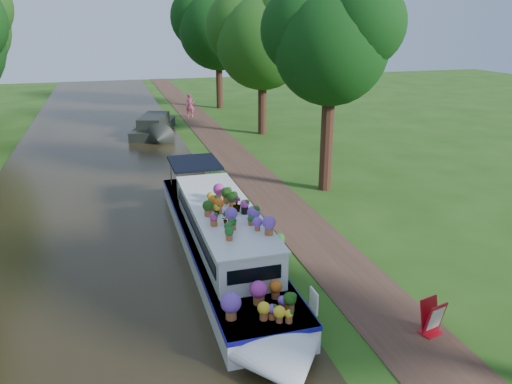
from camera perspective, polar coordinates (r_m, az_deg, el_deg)
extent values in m
plane|color=#224C13|center=(19.16, 1.02, -3.48)|extent=(100.00, 100.00, 0.00)
cube|color=black|center=(18.42, -17.17, -5.33)|extent=(10.00, 100.00, 0.02)
cube|color=#452C20|center=(19.52, 4.39, -3.05)|extent=(2.20, 100.00, 0.03)
cube|color=white|center=(16.73, -4.33, -5.56)|extent=(2.20, 12.00, 0.75)
cube|color=#131092|center=(16.60, -4.36, -4.58)|extent=(2.24, 12.04, 0.12)
cube|color=white|center=(15.65, -3.79, -3.75)|extent=(1.80, 7.00, 1.05)
cube|color=white|center=(15.44, -3.83, -1.85)|extent=(1.90, 7.10, 0.06)
cube|color=black|center=(15.82, -0.58, -3.15)|extent=(0.03, 6.40, 0.38)
cube|color=black|center=(15.47, -7.09, -3.85)|extent=(0.03, 6.40, 0.38)
cube|color=black|center=(20.18, -7.05, 3.33)|extent=(1.90, 2.40, 0.10)
cube|color=white|center=(12.15, 6.63, -12.25)|extent=(0.04, 0.45, 0.55)
imported|color=#184312|center=(14.15, -3.56, -2.95)|extent=(0.20, 0.14, 0.36)
imported|color=#184312|center=(15.02, -2.21, -1.41)|extent=(0.28, 0.28, 0.45)
cylinder|color=#321910|center=(22.45, 8.08, 5.84)|extent=(0.56, 0.56, 4.55)
sphere|color=black|center=(21.89, 8.58, 15.96)|extent=(4.80, 4.80, 4.80)
sphere|color=black|center=(21.64, 11.98, 18.28)|extent=(3.60, 3.60, 3.60)
sphere|color=black|center=(22.30, 5.67, 17.98)|extent=(3.84, 3.84, 3.84)
cylinder|color=#321910|center=(33.79, 0.72, 9.88)|extent=(0.56, 0.56, 3.85)
sphere|color=#184312|center=(33.38, 0.75, 16.71)|extent=(6.00, 6.00, 6.00)
sphere|color=#184312|center=(32.87, 3.36, 18.74)|extent=(4.50, 4.50, 4.50)
sphere|color=#184312|center=(34.07, -1.57, 18.27)|extent=(4.80, 4.80, 4.80)
cylinder|color=#321910|center=(44.18, -4.21, 12.25)|extent=(0.56, 0.56, 4.20)
sphere|color=black|center=(43.88, -4.35, 17.98)|extent=(6.60, 6.60, 6.60)
sphere|color=black|center=(43.21, -2.29, 19.75)|extent=(4.95, 4.95, 4.95)
sphere|color=black|center=(44.77, -6.25, 19.21)|extent=(5.28, 5.28, 5.28)
cube|color=black|center=(34.91, -11.63, 7.11)|extent=(3.62, 6.26, 0.60)
cube|color=black|center=(34.30, -11.62, 8.00)|extent=(2.48, 3.77, 0.70)
cube|color=red|center=(13.52, 19.27, -14.90)|extent=(0.58, 0.51, 0.03)
cube|color=red|center=(13.22, 19.75, -13.55)|extent=(0.59, 0.35, 0.89)
cube|color=red|center=(13.36, 19.21, -13.11)|extent=(0.59, 0.35, 0.89)
cube|color=white|center=(13.17, 19.87, -13.46)|extent=(0.45, 0.25, 0.62)
imported|color=pink|center=(40.20, -7.55, 9.79)|extent=(0.70, 0.49, 1.83)
imported|color=#206C21|center=(19.66, -1.36, -2.22)|extent=(0.44, 0.40, 0.42)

